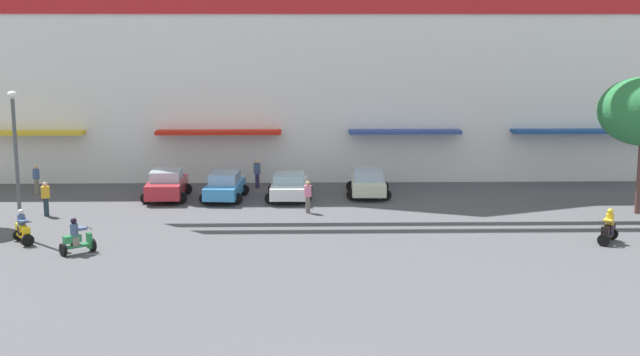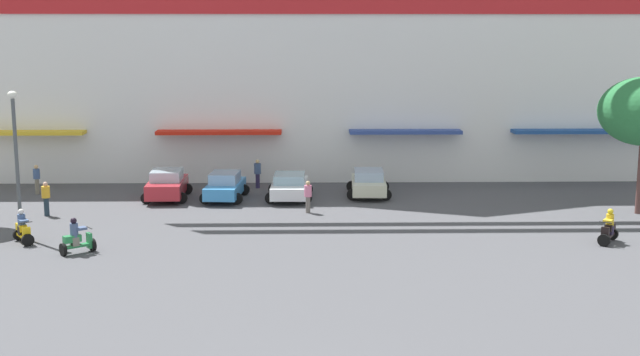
# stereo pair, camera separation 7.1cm
# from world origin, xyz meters

# --- Properties ---
(ground_plane) EXTENTS (128.00, 128.00, 0.00)m
(ground_plane) POSITION_xyz_m (0.00, 13.00, 0.00)
(ground_plane) COLOR #4A4B4F
(colonial_building) EXTENTS (42.93, 17.52, 22.54)m
(colonial_building) POSITION_xyz_m (0.00, 36.39, 9.87)
(colonial_building) COLOR white
(colonial_building) RESTS_ON ground
(parked_car_0) EXTENTS (2.46, 3.99, 1.56)m
(parked_car_0) POSITION_xyz_m (-7.61, 25.36, 0.78)
(parked_car_0) COLOR #B12630
(parked_car_0) RESTS_ON ground
(parked_car_1) EXTENTS (2.46, 4.03, 1.47)m
(parked_car_1) POSITION_xyz_m (-4.52, 25.15, 0.74)
(parked_car_1) COLOR #3989CF
(parked_car_1) RESTS_ON ground
(parked_car_2) EXTENTS (2.52, 4.19, 1.36)m
(parked_car_2) POSITION_xyz_m (-1.11, 25.27, 0.70)
(parked_car_2) COLOR silver
(parked_car_2) RESTS_ON ground
(parked_car_3) EXTENTS (2.49, 3.94, 1.43)m
(parked_car_3) POSITION_xyz_m (3.16, 25.98, 0.72)
(parked_car_3) COLOR beige
(parked_car_3) RESTS_ON ground
(scooter_rider_0) EXTENTS (1.25, 1.48, 1.46)m
(scooter_rider_0) POSITION_xyz_m (12.52, 15.74, 0.60)
(scooter_rider_0) COLOR black
(scooter_rider_0) RESTS_ON ground
(scooter_rider_4) EXTENTS (1.19, 1.40, 1.47)m
(scooter_rider_4) POSITION_xyz_m (-12.20, 16.19, 0.60)
(scooter_rider_4) COLOR black
(scooter_rider_4) RESTS_ON ground
(scooter_rider_6) EXTENTS (1.40, 1.25, 1.50)m
(scooter_rider_6) POSITION_xyz_m (-9.48, 14.49, 0.60)
(scooter_rider_6) COLOR black
(scooter_rider_6) RESTS_ON ground
(pedestrian_0) EXTENTS (0.43, 0.43, 1.63)m
(pedestrian_0) POSITION_xyz_m (-14.96, 26.83, 0.92)
(pedestrian_0) COLOR slate
(pedestrian_0) RESTS_ON ground
(pedestrian_1) EXTENTS (0.38, 0.38, 1.60)m
(pedestrian_1) POSITION_xyz_m (-0.14, 21.85, 0.90)
(pedestrian_1) COLOR #6A625D
(pedestrian_1) RESTS_ON ground
(pedestrian_2) EXTENTS (0.42, 0.42, 1.63)m
(pedestrian_2) POSITION_xyz_m (-2.97, 28.38, 0.92)
(pedestrian_2) COLOR #2B2447
(pedestrian_2) RESTS_ON ground
(pedestrian_3) EXTENTS (0.56, 0.56, 1.68)m
(pedestrian_3) POSITION_xyz_m (-12.80, 21.41, 0.95)
(pedestrian_3) COLOR #21323F
(pedestrian_3) RESTS_ON ground
(streetlamp_near) EXTENTS (0.40, 0.40, 6.35)m
(streetlamp_near) POSITION_xyz_m (-12.60, 17.13, 3.73)
(streetlamp_near) COLOR #474C51
(streetlamp_near) RESTS_ON ground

